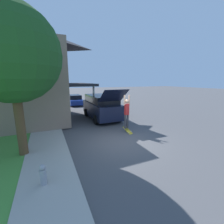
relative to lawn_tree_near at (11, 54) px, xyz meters
The scene contains 8 objects.
ground_plane 6.21m from the lawn_tree_near, ahead, with size 120.00×120.00×0.00m, color #49494C.
sidewalk 7.15m from the lawn_tree_near, 80.59° to the left, with size 1.80×80.00×0.10m.
lawn_tree_near is the anchor object (origin of this frame).
suv_parked 7.82m from the lawn_tree_near, 41.64° to the left, with size 2.19×5.50×2.66m.
car_down_street 14.80m from the lawn_tree_near, 71.18° to the left, with size 1.86×4.53×1.32m.
skateboarder 6.27m from the lawn_tree_near, ahead, with size 0.41×0.24×2.07m.
skateboard 6.95m from the lawn_tree_near, ahead, with size 0.34×0.73×0.42m.
fire_hydrant 4.63m from the lawn_tree_near, 72.31° to the right, with size 0.20×0.20×0.66m.
Camera 1 is at (-3.47, -6.84, 3.24)m, focal length 24.00 mm.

